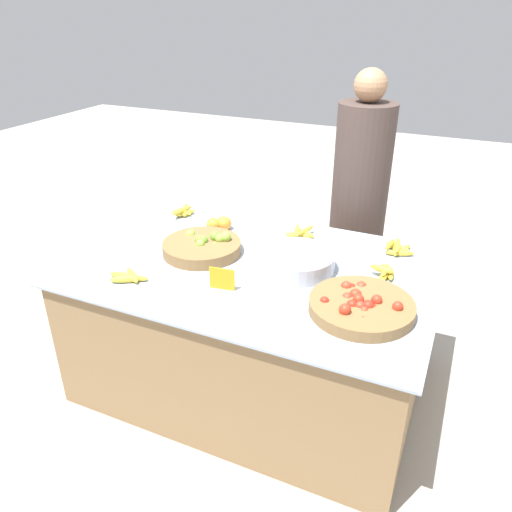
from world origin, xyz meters
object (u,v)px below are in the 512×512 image
at_px(metal_bowl, 297,261).
at_px(vendor_person, 358,209).
at_px(tomato_basket, 361,306).
at_px(price_sign, 222,279).
at_px(lime_bowl, 203,247).

distance_m(metal_bowl, vendor_person, 0.88).
distance_m(tomato_basket, metal_bowl, 0.43).
bearing_deg(vendor_person, tomato_basket, -75.66).
height_order(tomato_basket, metal_bowl, tomato_basket).
xyz_separation_m(metal_bowl, price_sign, (-0.23, -0.30, 0.01)).
xyz_separation_m(lime_bowl, price_sign, (0.25, -0.27, 0.02)).
bearing_deg(tomato_basket, lime_bowl, 166.59).
distance_m(lime_bowl, metal_bowl, 0.49).
height_order(lime_bowl, price_sign, lime_bowl).
bearing_deg(vendor_person, price_sign, -104.87).
height_order(lime_bowl, metal_bowl, lime_bowl).
relative_size(tomato_basket, vendor_person, 0.28).
relative_size(metal_bowl, price_sign, 3.13).
relative_size(lime_bowl, tomato_basket, 0.92).
bearing_deg(price_sign, lime_bowl, 124.05).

